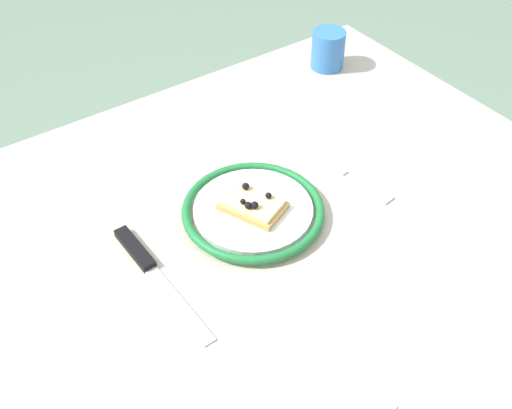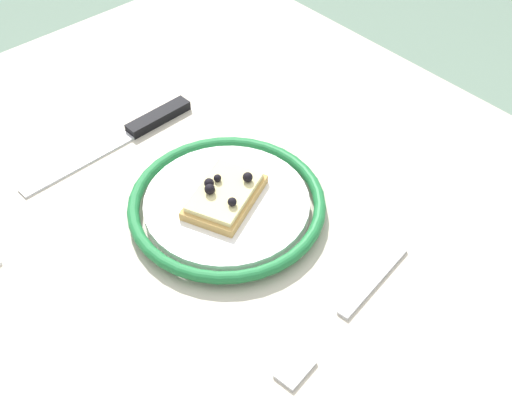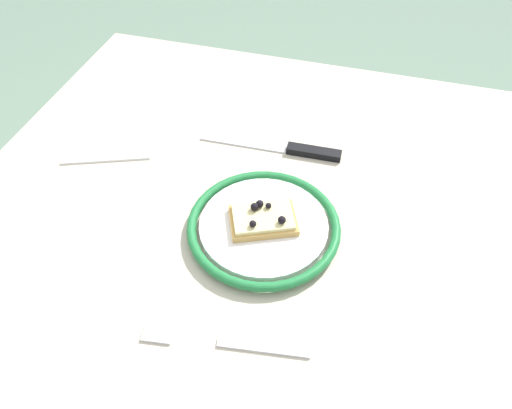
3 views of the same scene
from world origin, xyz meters
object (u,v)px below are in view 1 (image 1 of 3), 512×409
object	(u,v)px
dining_table	(284,266)
knife	(146,263)
plate	(253,211)
fork	(342,171)
pizza_slice_near	(253,204)
cup	(328,50)

from	to	relation	value
dining_table	knife	distance (m)	0.24
plate	fork	xyz separation A→B (m)	(-0.18, 0.00, -0.01)
plate	fork	size ratio (longest dim) A/B	1.08
dining_table	plate	size ratio (longest dim) A/B	4.56
pizza_slice_near	cup	xyz separation A→B (m)	(-0.37, -0.27, 0.01)
fork	pizza_slice_near	bearing A→B (deg)	0.21
cup	pizza_slice_near	bearing A→B (deg)	36.25
cup	plate	bearing A→B (deg)	36.22
pizza_slice_near	knife	xyz separation A→B (m)	(0.18, -0.01, -0.02)
plate	cup	size ratio (longest dim) A/B	2.81
knife	fork	xyz separation A→B (m)	(-0.36, 0.00, -0.00)
fork	cup	xyz separation A→B (m)	(-0.19, -0.27, 0.04)
knife	pizza_slice_near	bearing A→B (deg)	178.27
plate	knife	bearing A→B (deg)	-1.29
dining_table	pizza_slice_near	distance (m)	0.13
dining_table	pizza_slice_near	size ratio (longest dim) A/B	9.06
pizza_slice_near	cup	bearing A→B (deg)	-143.75
pizza_slice_near	knife	size ratio (longest dim) A/B	0.45
dining_table	plate	world-z (taller)	plate
plate	pizza_slice_near	bearing A→B (deg)	42.47
plate	cup	xyz separation A→B (m)	(-0.37, -0.27, 0.03)
dining_table	plate	distance (m)	0.12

